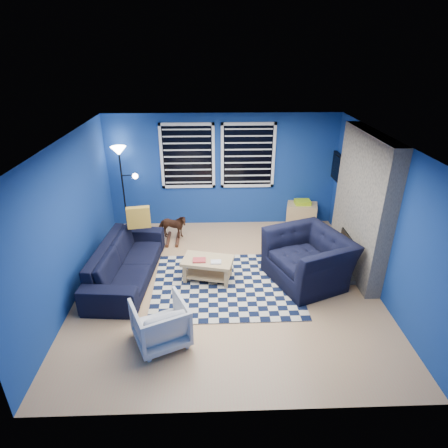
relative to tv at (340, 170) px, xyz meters
name	(u,v)px	position (x,y,z in m)	size (l,w,h in m)	color
floor	(227,284)	(-2.45, -2.00, -1.40)	(5.00, 5.00, 0.00)	tan
ceiling	(228,141)	(-2.45, -2.00, 1.10)	(5.00, 5.00, 0.00)	white
wall_back	(222,171)	(-2.45, 0.50, -0.15)	(5.00, 5.00, 0.00)	navy
wall_left	(69,222)	(-4.95, -2.00, -0.15)	(5.00, 5.00, 0.00)	navy
wall_right	(381,217)	(0.05, -2.00, -0.15)	(5.00, 5.00, 0.00)	navy
fireplace	(361,208)	(-0.09, -1.50, -0.20)	(0.65, 2.00, 2.50)	gray
window_left	(188,156)	(-3.20, 0.46, 0.20)	(1.17, 0.06, 1.42)	black
window_right	(248,156)	(-1.90, 0.46, 0.20)	(1.17, 0.06, 1.42)	black
tv	(340,170)	(0.00, 0.00, 0.00)	(0.07, 1.00, 0.58)	black
rug	(226,285)	(-2.46, -2.02, -1.39)	(2.50, 2.00, 0.02)	black
sofa	(126,262)	(-4.20, -1.73, -1.07)	(0.89, 2.28, 0.67)	black
armchair_big	(308,258)	(-1.04, -1.90, -0.97)	(1.16, 1.33, 0.86)	black
armchair_bent	(160,323)	(-3.42, -3.35, -1.08)	(0.69, 0.71, 0.65)	gray
rocking_horse	(172,227)	(-3.53, -0.36, -1.07)	(0.63, 0.29, 0.53)	#472716
coffee_table	(208,265)	(-2.78, -1.84, -1.10)	(0.95, 0.68, 0.43)	tan
cabinet	(301,215)	(-0.67, 0.25, -1.12)	(0.74, 0.58, 0.64)	tan
floor_lamp	(121,163)	(-4.57, 0.25, 0.14)	(0.51, 0.31, 1.88)	black
throw_pillow	(139,217)	(-4.05, -1.05, -0.53)	(0.43, 0.13, 0.41)	gold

